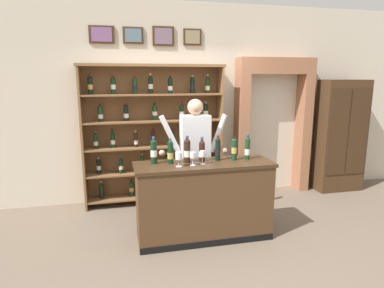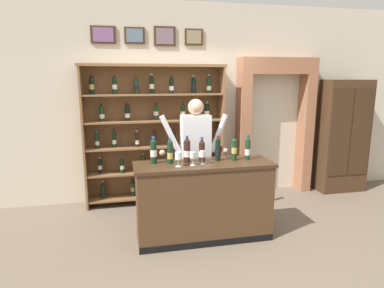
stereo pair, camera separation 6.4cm
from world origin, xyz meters
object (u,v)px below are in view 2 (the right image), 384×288
at_px(wine_shelf, 155,130).
at_px(tasting_bottle_riserva, 187,150).
at_px(tasting_bottle_vin_santo, 202,151).
at_px(wine_glass_center, 192,156).
at_px(side_cabinet, 343,136).
at_px(tasting_bottle_chianti, 234,149).
at_px(tasting_bottle_rosso, 218,149).
at_px(wine_glass_right, 178,156).
at_px(tasting_bottle_super_tuscan, 248,148).
at_px(tasting_bottle_brunello, 154,151).
at_px(tasting_bottle_prosecco, 170,152).
at_px(tasting_counter, 204,201).
at_px(wine_glass_spare, 202,155).
at_px(shopkeeper, 196,148).

relative_size(wine_shelf, tasting_bottle_riserva, 6.70).
distance_m(tasting_bottle_vin_santo, wine_glass_center, 0.23).
bearing_deg(side_cabinet, tasting_bottle_chianti, -154.14).
height_order(tasting_bottle_rosso, wine_glass_right, tasting_bottle_rosso).
xyz_separation_m(tasting_bottle_rosso, tasting_bottle_super_tuscan, (0.38, -0.03, -0.00)).
bearing_deg(side_cabinet, tasting_bottle_rosso, -156.44).
bearing_deg(wine_shelf, tasting_bottle_chianti, -57.28).
height_order(tasting_bottle_chianti, wine_glass_center, tasting_bottle_chianti).
distance_m(tasting_bottle_brunello, wine_glass_right, 0.34).
height_order(tasting_bottle_brunello, tasting_bottle_super_tuscan, tasting_bottle_brunello).
distance_m(wine_shelf, tasting_bottle_prosecco, 1.31).
bearing_deg(tasting_bottle_chianti, wine_glass_right, -168.17).
xyz_separation_m(tasting_counter, tasting_bottle_prosecco, (-0.40, 0.07, 0.63)).
distance_m(wine_glass_spare, wine_glass_right, 0.30).
distance_m(tasting_bottle_vin_santo, tasting_bottle_chianti, 0.41).
height_order(tasting_bottle_brunello, tasting_bottle_prosecco, tasting_bottle_brunello).
bearing_deg(tasting_bottle_rosso, tasting_bottle_prosecco, -178.67).
bearing_deg(wine_shelf, tasting_bottle_riserva, -78.87).
bearing_deg(tasting_bottle_chianti, tasting_bottle_riserva, 177.94).
height_order(wine_shelf, tasting_bottle_brunello, wine_shelf).
distance_m(tasting_bottle_riserva, tasting_bottle_rosso, 0.39).
height_order(side_cabinet, tasting_bottle_vin_santo, side_cabinet).
bearing_deg(tasting_counter, side_cabinet, 23.52).
bearing_deg(side_cabinet, tasting_bottle_vin_santo, -158.06).
distance_m(wine_glass_center, wine_glass_spare, 0.13).
bearing_deg(tasting_counter, tasting_bottle_super_tuscan, 5.67).
height_order(tasting_counter, tasting_bottle_chianti, tasting_bottle_chianti).
height_order(tasting_bottle_vin_santo, tasting_bottle_super_tuscan, tasting_bottle_super_tuscan).
xyz_separation_m(tasting_counter, wine_glass_spare, (-0.03, -0.05, 0.60)).
bearing_deg(wine_glass_right, tasting_bottle_rosso, 19.05).
xyz_separation_m(tasting_bottle_prosecco, tasting_bottle_riserva, (0.21, 0.01, 0.01)).
bearing_deg(tasting_bottle_prosecco, wine_glass_center, -31.90).
xyz_separation_m(wine_shelf, tasting_bottle_rosso, (0.65, -1.29, -0.05)).
bearing_deg(tasting_bottle_prosecco, wine_glass_right, -67.40).
bearing_deg(wine_glass_center, tasting_bottle_brunello, 156.30).
relative_size(tasting_bottle_brunello, tasting_bottle_prosecco, 1.07).
bearing_deg(tasting_bottle_super_tuscan, tasting_bottle_vin_santo, 176.91).
relative_size(tasting_bottle_prosecco, tasting_bottle_riserva, 0.93).
bearing_deg(tasting_bottle_super_tuscan, wine_shelf, 127.89).
distance_m(shopkeeper, wine_glass_center, 0.63).
bearing_deg(tasting_bottle_brunello, tasting_bottle_prosecco, -11.90).
xyz_separation_m(side_cabinet, wine_glass_right, (-3.14, -1.32, 0.11)).
bearing_deg(tasting_bottle_riserva, tasting_bottle_prosecco, -178.27).
distance_m(tasting_bottle_riserva, wine_glass_spare, 0.20).
height_order(tasting_bottle_riserva, tasting_bottle_rosso, tasting_bottle_riserva).
relative_size(tasting_counter, wine_glass_spare, 10.38).
height_order(side_cabinet, tasting_bottle_riserva, side_cabinet).
bearing_deg(tasting_bottle_brunello, tasting_bottle_rosso, -1.95).
relative_size(tasting_bottle_vin_santo, tasting_bottle_rosso, 0.96).
height_order(tasting_bottle_prosecco, tasting_bottle_riserva, tasting_bottle_riserva).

